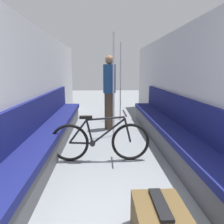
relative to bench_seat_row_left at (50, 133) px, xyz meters
The scene contains 9 objects.
wall_left 0.85m from the bench_seat_row_left, 165.38° to the left, with size 0.10×9.50×2.24m, color #B2B2B7.
wall_right 2.62m from the bench_seat_row_left, ahead, with size 0.10×9.50×2.24m, color #B2B2B7.
bench_seat_row_left is the anchor object (origin of this frame).
bench_seat_row_right 2.23m from the bench_seat_row_left, ahead, with size 0.48×5.23×0.98m.
bicycle 1.06m from the bench_seat_row_left, 29.77° to the right, with size 1.59×0.46×0.80m.
grab_pole_near 1.65m from the bench_seat_row_left, 33.84° to the left, with size 0.08×0.08×2.22m.
grab_pole_far 2.96m from the bench_seat_row_left, 58.57° to the left, with size 0.08×0.08×2.22m.
passenger_standing 1.93m from the bench_seat_row_left, 51.39° to the left, with size 0.30×0.30×1.79m.
luggage_bag 2.67m from the bench_seat_row_left, 57.38° to the right, with size 0.43×0.52×0.36m.
Camera 1 is at (-0.16, -0.79, 1.45)m, focal length 35.00 mm.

